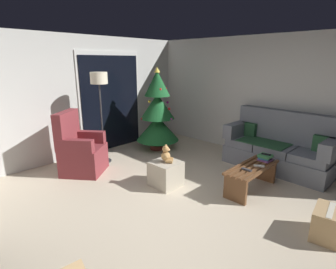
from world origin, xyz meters
The scene contains 17 objects.
ground_plane centered at (0.00, 0.00, 0.00)m, with size 7.00×7.00×0.00m, color beige.
wall_back centered at (0.00, 3.06, 1.25)m, with size 5.72×0.12×2.50m, color beige.
wall_right centered at (2.86, 0.00, 1.25)m, with size 0.12×6.00×2.50m, color beige.
patio_door_frame centered at (0.91, 2.99, 1.10)m, with size 1.60×0.02×2.20m, color silver.
patio_door_glass centered at (0.91, 2.97, 1.05)m, with size 1.50×0.02×2.10m, color black.
couch centered at (2.32, -0.35, 0.40)m, with size 0.85×1.97×1.08m.
coffee_table centered at (1.14, -0.41, 0.27)m, with size 1.10×0.40×0.41m.
remote_graphite centered at (0.92, -0.43, 0.42)m, with size 0.04×0.16×0.02m, color #333338.
remote_white centered at (1.19, -0.50, 0.42)m, with size 0.04×0.16×0.02m, color silver.
book_stack centered at (1.50, -0.45, 0.46)m, with size 0.24×0.21×0.10m.
cell_phone centered at (1.51, -0.46, 0.51)m, with size 0.07×0.14×0.01m, color black.
christmas_tree centered at (1.54, 2.12, 0.83)m, with size 0.97×0.97×1.86m.
armchair centered at (-0.36, 2.17, 0.40)m, with size 0.96×0.96×1.13m.
floor_lamp centered at (0.22, 2.33, 1.51)m, with size 0.32×0.32×1.78m.
ottoman centered at (0.32, 0.68, 0.20)m, with size 0.44×0.44×0.41m, color #B2A893.
teddy_bear_honey centered at (0.33, 0.67, 0.53)m, with size 0.21×0.22×0.29m.
cardboard_box_taped_mid_floor centered at (0.66, -1.62, 0.18)m, with size 0.49×0.37×0.36m.
Camera 1 is at (-2.55, -2.13, 1.99)m, focal length 28.42 mm.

